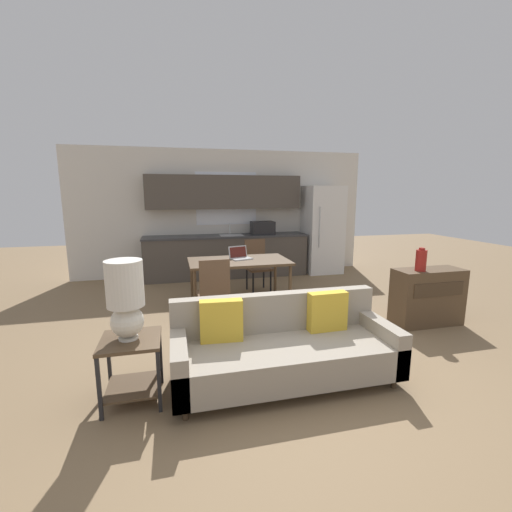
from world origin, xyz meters
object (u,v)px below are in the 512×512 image
at_px(credenza, 427,297).
at_px(refrigerator, 322,230).
at_px(dining_table, 239,264).
at_px(vase, 421,260).
at_px(side_table, 132,359).
at_px(couch, 283,347).
at_px(laptop, 240,256).
at_px(dining_chair_near_left, 214,290).
at_px(dining_chair_far_right, 257,263).
at_px(table_lamp, 126,298).

bearing_deg(credenza, refrigerator, 91.10).
bearing_deg(credenza, dining_table, 149.09).
bearing_deg(vase, refrigerator, 87.78).
bearing_deg(side_table, credenza, 13.69).
bearing_deg(couch, refrigerator, 61.15).
relative_size(couch, laptop, 5.53).
xyz_separation_m(dining_chair_near_left, laptop, (0.54, 0.90, 0.28)).
relative_size(credenza, dining_chair_far_right, 1.00).
height_order(dining_chair_near_left, laptop, dining_chair_near_left).
bearing_deg(dining_table, dining_chair_far_right, 57.91).
distance_m(vase, dining_chair_near_left, 2.77).
bearing_deg(credenza, side_table, -166.31).
bearing_deg(dining_table, side_table, -120.94).
relative_size(couch, table_lamp, 3.09).
height_order(dining_chair_far_right, dining_chair_near_left, same).
relative_size(side_table, laptop, 1.49).
relative_size(dining_table, table_lamp, 2.31).
bearing_deg(dining_chair_near_left, credenza, 165.75).
distance_m(couch, vase, 2.40).
bearing_deg(dining_chair_near_left, refrigerator, -138.06).
height_order(refrigerator, couch, refrigerator).
bearing_deg(table_lamp, credenza, 13.57).
relative_size(dining_table, vase, 5.09).
bearing_deg(laptop, couch, -107.80).
xyz_separation_m(vase, dining_chair_far_right, (-1.66, 2.24, -0.41)).
bearing_deg(dining_chair_far_right, couch, -106.50).
xyz_separation_m(refrigerator, side_table, (-3.67, -4.21, -0.59)).
xyz_separation_m(refrigerator, table_lamp, (-3.69, -4.20, -0.04)).
relative_size(dining_chair_near_left, laptop, 2.48).
bearing_deg(side_table, laptop, 59.60).
bearing_deg(dining_chair_near_left, table_lamp, 57.47).
distance_m(dining_chair_near_left, laptop, 1.08).
distance_m(refrigerator, dining_chair_near_left, 3.89).
xyz_separation_m(side_table, dining_chair_near_left, (0.89, 1.53, 0.12)).
xyz_separation_m(couch, dining_chair_far_right, (0.51, 3.07, 0.18)).
bearing_deg(dining_table, vase, -34.01).
height_order(side_table, dining_chair_near_left, dining_chair_near_left).
distance_m(side_table, dining_chair_far_right, 3.63).
height_order(side_table, dining_chair_far_right, dining_chair_far_right).
bearing_deg(vase, side_table, -166.33).
xyz_separation_m(refrigerator, dining_chair_far_right, (-1.79, -1.11, -0.46)).
distance_m(refrigerator, laptop, 2.87).
height_order(table_lamp, dining_chair_far_right, table_lamp).
height_order(refrigerator, dining_chair_far_right, refrigerator).
bearing_deg(dining_table, refrigerator, 39.62).
relative_size(side_table, credenza, 0.60).
height_order(dining_table, laptop, laptop).
bearing_deg(dining_chair_near_left, laptop, -122.78).
distance_m(credenza, laptop, 2.79).
distance_m(couch, credenza, 2.53).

